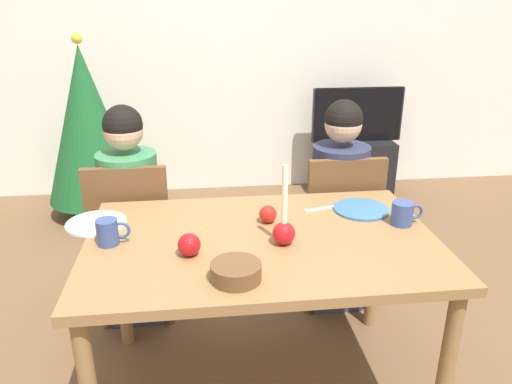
{
  "coord_description": "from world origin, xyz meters",
  "views": [
    {
      "loc": [
        -0.23,
        -1.75,
        1.65
      ],
      "look_at": [
        0.0,
        0.2,
        0.87
      ],
      "focal_mm": 34.65,
      "sensor_mm": 36.0,
      "label": 1
    }
  ],
  "objects_px": {
    "candle_centerpiece": "(284,228)",
    "mug_right": "(403,213)",
    "chair_left": "(133,233)",
    "tv_stand": "(354,167)",
    "plate_left": "(96,223)",
    "dining_table": "(262,256)",
    "person_left_child": "(132,220)",
    "plate_right": "(361,209)",
    "apple_by_left_plate": "(268,214)",
    "tv": "(358,115)",
    "chair_right": "(339,222)",
    "apple_near_candle": "(189,245)",
    "person_right_child": "(338,210)",
    "mug_left": "(108,232)",
    "christmas_tree": "(88,125)",
    "bowl_walnuts": "(236,272)"
  },
  "relations": [
    {
      "from": "mug_left",
      "to": "apple_by_left_plate",
      "type": "relative_size",
      "value": 1.73
    },
    {
      "from": "plate_right",
      "to": "apple_by_left_plate",
      "type": "relative_size",
      "value": 3.26
    },
    {
      "from": "person_right_child",
      "to": "mug_right",
      "type": "relative_size",
      "value": 8.58
    },
    {
      "from": "plate_right",
      "to": "person_left_child",
      "type": "bearing_deg",
      "value": 158.69
    },
    {
      "from": "tv",
      "to": "person_right_child",
      "type": "bearing_deg",
      "value": -110.72
    },
    {
      "from": "person_right_child",
      "to": "christmas_tree",
      "type": "height_order",
      "value": "christmas_tree"
    },
    {
      "from": "chair_left",
      "to": "bowl_walnuts",
      "type": "bearing_deg",
      "value": -62.61
    },
    {
      "from": "person_left_child",
      "to": "mug_right",
      "type": "distance_m",
      "value": 1.36
    },
    {
      "from": "chair_right",
      "to": "apple_near_candle",
      "type": "distance_m",
      "value": 1.1
    },
    {
      "from": "person_right_child",
      "to": "candle_centerpiece",
      "type": "xyz_separation_m",
      "value": [
        -0.42,
        -0.7,
        0.25
      ]
    },
    {
      "from": "person_left_child",
      "to": "person_right_child",
      "type": "relative_size",
      "value": 1.0
    },
    {
      "from": "mug_right",
      "to": "plate_right",
      "type": "bearing_deg",
      "value": 128.25
    },
    {
      "from": "tv",
      "to": "person_left_child",
      "type": "bearing_deg",
      "value": -136.1
    },
    {
      "from": "candle_centerpiece",
      "to": "tv_stand",
      "type": "bearing_deg",
      "value": 65.99
    },
    {
      "from": "person_right_child",
      "to": "chair_left",
      "type": "bearing_deg",
      "value": -178.31
    },
    {
      "from": "chair_left",
      "to": "chair_right",
      "type": "bearing_deg",
      "value": 0.0
    },
    {
      "from": "plate_right",
      "to": "apple_near_candle",
      "type": "height_order",
      "value": "apple_near_candle"
    },
    {
      "from": "dining_table",
      "to": "person_left_child",
      "type": "xyz_separation_m",
      "value": [
        -0.6,
        0.64,
        -0.1
      ]
    },
    {
      "from": "plate_left",
      "to": "apple_near_candle",
      "type": "relative_size",
      "value": 2.9
    },
    {
      "from": "dining_table",
      "to": "mug_right",
      "type": "xyz_separation_m",
      "value": [
        0.61,
        0.06,
        0.13
      ]
    },
    {
      "from": "person_left_child",
      "to": "tv",
      "type": "xyz_separation_m",
      "value": [
        1.73,
        1.66,
        0.14
      ]
    },
    {
      "from": "tv",
      "to": "plate_right",
      "type": "relative_size",
      "value": 3.2
    },
    {
      "from": "tv_stand",
      "to": "plate_right",
      "type": "distance_m",
      "value": 2.24
    },
    {
      "from": "chair_left",
      "to": "tv",
      "type": "bearing_deg",
      "value": 44.45
    },
    {
      "from": "plate_left",
      "to": "candle_centerpiece",
      "type": "bearing_deg",
      "value": -19.35
    },
    {
      "from": "person_right_child",
      "to": "tv_stand",
      "type": "xyz_separation_m",
      "value": [
        0.63,
        1.66,
        -0.33
      ]
    },
    {
      "from": "dining_table",
      "to": "apple_by_left_plate",
      "type": "relative_size",
      "value": 18.5
    },
    {
      "from": "person_right_child",
      "to": "plate_right",
      "type": "relative_size",
      "value": 4.74
    },
    {
      "from": "christmas_tree",
      "to": "bowl_walnuts",
      "type": "bearing_deg",
      "value": -68.23
    },
    {
      "from": "chair_right",
      "to": "tv_stand",
      "type": "distance_m",
      "value": 1.83
    },
    {
      "from": "chair_left",
      "to": "mug_right",
      "type": "relative_size",
      "value": 6.59
    },
    {
      "from": "plate_right",
      "to": "chair_left",
      "type": "bearing_deg",
      "value": 160.2
    },
    {
      "from": "plate_right",
      "to": "mug_right",
      "type": "relative_size",
      "value": 1.81
    },
    {
      "from": "plate_left",
      "to": "bowl_walnuts",
      "type": "height_order",
      "value": "bowl_walnuts"
    },
    {
      "from": "chair_left",
      "to": "bowl_walnuts",
      "type": "xyz_separation_m",
      "value": [
        0.47,
        -0.91,
        0.27
      ]
    },
    {
      "from": "chair_right",
      "to": "bowl_walnuts",
      "type": "xyz_separation_m",
      "value": [
        -0.63,
        -0.91,
        0.27
      ]
    },
    {
      "from": "dining_table",
      "to": "chair_left",
      "type": "distance_m",
      "value": 0.87
    },
    {
      "from": "candle_centerpiece",
      "to": "mug_right",
      "type": "bearing_deg",
      "value": 12.63
    },
    {
      "from": "tv_stand",
      "to": "plate_left",
      "type": "height_order",
      "value": "plate_left"
    },
    {
      "from": "chair_left",
      "to": "christmas_tree",
      "type": "distance_m",
      "value": 1.57
    },
    {
      "from": "bowl_walnuts",
      "to": "plate_right",
      "type": "bearing_deg",
      "value": 40.37
    },
    {
      "from": "chair_left",
      "to": "apple_near_candle",
      "type": "xyz_separation_m",
      "value": [
        0.31,
        -0.72,
        0.28
      ]
    },
    {
      "from": "chair_right",
      "to": "mug_left",
      "type": "height_order",
      "value": "chair_right"
    },
    {
      "from": "tv",
      "to": "chair_right",
      "type": "bearing_deg",
      "value": -110.36
    },
    {
      "from": "tv",
      "to": "apple_by_left_plate",
      "type": "distance_m",
      "value": 2.41
    },
    {
      "from": "christmas_tree",
      "to": "tv_stand",
      "type": "bearing_deg",
      "value": 5.58
    },
    {
      "from": "tv",
      "to": "plate_left",
      "type": "height_order",
      "value": "tv"
    },
    {
      "from": "mug_left",
      "to": "bowl_walnuts",
      "type": "relative_size",
      "value": 0.75
    },
    {
      "from": "tv",
      "to": "mug_right",
      "type": "relative_size",
      "value": 5.79
    },
    {
      "from": "chair_right",
      "to": "apple_by_left_plate",
      "type": "height_order",
      "value": "chair_right"
    }
  ]
}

